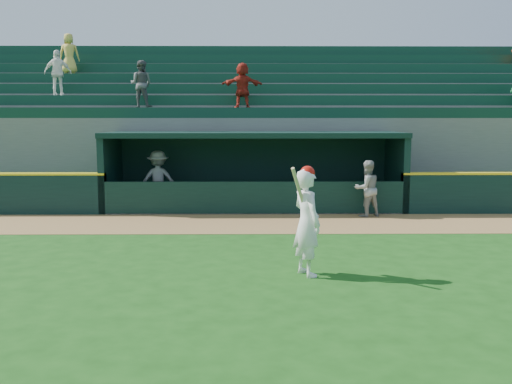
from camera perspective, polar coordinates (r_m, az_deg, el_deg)
ground at (r=10.99m, az=0.09°, el=-7.80°), size 120.00×120.00×0.00m
warning_track at (r=15.77m, az=-0.13°, el=-3.16°), size 40.00×3.00×0.01m
dugout_player_front at (r=17.12m, az=11.02°, el=0.34°), size 0.98×0.87×1.67m
dugout_player_inside at (r=18.69m, az=-9.75°, el=1.23°), size 1.27×0.81×1.86m
dugout at (r=18.68m, az=-0.21°, el=2.65°), size 9.40×2.80×2.46m
stands at (r=23.18m, az=-0.29°, el=6.09°), size 34.50×6.32×6.68m
batter_at_plate at (r=10.47m, az=5.11°, el=-2.91°), size 0.72×0.87×2.04m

